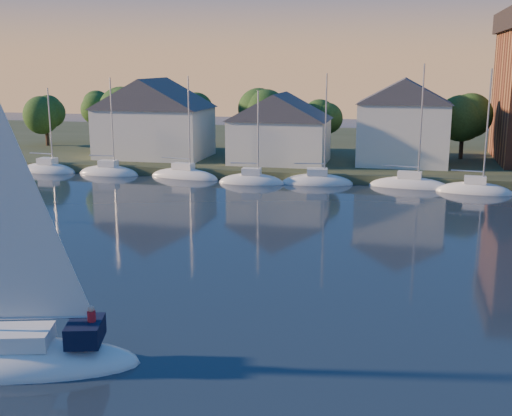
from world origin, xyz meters
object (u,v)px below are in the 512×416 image
(clubhouse_west, at_px, (154,117))
(clubhouse_east, at_px, (403,121))
(hero_sailboat, at_px, (22,352))
(clubhouse_centre, at_px, (280,127))

(clubhouse_west, xyz_separation_m, clubhouse_east, (30.00, 1.00, 0.07))
(clubhouse_east, bearing_deg, hero_sailboat, -105.54)
(clubhouse_west, relative_size, clubhouse_east, 1.30)
(clubhouse_centre, relative_size, hero_sailboat, 0.74)
(clubhouse_centre, xyz_separation_m, clubhouse_east, (14.00, 2.00, 0.87))
(clubhouse_west, height_order, clubhouse_east, clubhouse_east)
(clubhouse_centre, distance_m, hero_sailboat, 51.74)
(clubhouse_west, bearing_deg, clubhouse_centre, -3.58)
(clubhouse_centre, xyz_separation_m, hero_sailboat, (-0.88, -51.54, -4.50))
(clubhouse_east, height_order, hero_sailboat, hero_sailboat)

